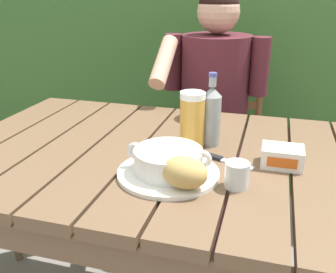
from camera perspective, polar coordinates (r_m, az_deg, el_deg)
The scene contains 13 objects.
dining_table at distance 1.20m, azimuth -0.68°, elevation -6.37°, with size 1.35×0.87×0.77m.
hedge_backdrop at distance 2.62m, azimuth 4.75°, elevation 18.32°, with size 3.87×0.89×2.62m.
chair_near_diner at distance 2.05m, azimuth 7.47°, elevation -0.13°, with size 0.44×0.41×1.00m.
person_eating at distance 1.78m, azimuth 6.78°, elevation 5.11°, with size 0.48×0.47×1.25m.
serving_plate at distance 1.01m, azimuth 0.04°, elevation -5.56°, with size 0.28×0.28×0.01m.
soup_bowl at distance 0.99m, azimuth 0.04°, elevation -3.57°, with size 0.23×0.18×0.07m.
bread_roll at distance 0.92m, azimuth 2.53°, elevation -5.50°, with size 0.13×0.11×0.08m.
beer_glass at distance 1.16m, azimuth 3.72°, elevation 2.51°, with size 0.08×0.08×0.18m.
beer_bottle at distance 1.18m, azimuth 6.61°, elevation 3.29°, with size 0.06×0.06×0.23m.
water_glass_small at distance 0.96m, azimuth 10.47°, elevation -5.79°, with size 0.06×0.06×0.07m.
butter_tub at distance 1.10m, azimuth 17.04°, elevation -2.94°, with size 0.11×0.09×0.06m.
table_knife at distance 1.10m, azimuth 8.07°, elevation -3.45°, with size 0.17×0.08×0.01m.
diner_bowl at distance 1.44m, azimuth 4.73°, elevation 3.93°, with size 0.14×0.14×0.06m.
Camera 1 is at (0.31, -1.02, 1.24)m, focal length 39.90 mm.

